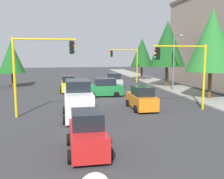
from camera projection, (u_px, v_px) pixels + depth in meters
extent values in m
plane|color=#353538|center=(104.00, 100.00, 26.25)|extent=(120.00, 120.00, 0.00)
cube|color=gray|center=(179.00, 89.00, 33.01)|extent=(80.00, 4.00, 0.15)
cube|color=silver|center=(84.00, 142.00, 13.73)|extent=(2.20, 0.36, 0.01)
cone|color=silver|center=(82.00, 135.00, 15.00)|extent=(0.01, 1.10, 1.10)
cylinder|color=yellow|center=(137.00, 66.00, 40.86)|extent=(0.18, 0.18, 5.33)
cylinder|color=yellow|center=(123.00, 50.00, 40.09)|extent=(0.12, 4.50, 0.12)
cube|color=black|center=(112.00, 54.00, 39.83)|extent=(0.36, 0.32, 0.96)
sphere|color=red|center=(110.00, 52.00, 39.75)|extent=(0.18, 0.18, 0.18)
sphere|color=yellow|center=(110.00, 54.00, 39.79)|extent=(0.18, 0.18, 0.18)
sphere|color=green|center=(110.00, 56.00, 39.84)|extent=(0.18, 0.18, 0.18)
cylinder|color=yellow|center=(15.00, 78.00, 18.63)|extent=(0.18, 0.18, 5.85)
cylinder|color=yellow|center=(45.00, 39.00, 18.64)|extent=(0.12, 4.50, 0.12)
cube|color=black|center=(72.00, 47.00, 19.07)|extent=(0.36, 0.32, 0.96)
sphere|color=red|center=(74.00, 43.00, 19.06)|extent=(0.18, 0.18, 0.18)
sphere|color=yellow|center=(74.00, 47.00, 19.10)|extent=(0.18, 0.18, 0.18)
sphere|color=green|center=(74.00, 52.00, 19.14)|extent=(0.18, 0.18, 0.18)
cylinder|color=yellow|center=(204.00, 77.00, 21.39)|extent=(0.18, 0.18, 5.40)
cylinder|color=yellow|center=(180.00, 46.00, 20.62)|extent=(0.12, 4.50, 0.12)
cube|color=black|center=(157.00, 54.00, 20.36)|extent=(0.36, 0.32, 0.96)
sphere|color=red|center=(155.00, 50.00, 20.28)|extent=(0.18, 0.18, 0.18)
sphere|color=yellow|center=(155.00, 54.00, 20.32)|extent=(0.18, 0.18, 0.18)
sphere|color=green|center=(155.00, 57.00, 20.37)|extent=(0.18, 0.18, 0.18)
cylinder|color=slate|center=(174.00, 63.00, 31.32)|extent=(0.14, 0.14, 7.00)
cylinder|color=slate|center=(178.00, 35.00, 29.97)|extent=(1.80, 0.10, 0.10)
ellipsoid|color=silver|center=(181.00, 36.00, 29.12)|extent=(0.56, 0.28, 0.20)
cylinder|color=brown|center=(210.00, 85.00, 25.99)|extent=(0.36, 0.36, 3.08)
cone|color=#28752D|center=(212.00, 40.00, 25.37)|extent=(4.92, 4.92, 6.15)
cylinder|color=brown|center=(142.00, 73.00, 45.31)|extent=(0.36, 0.36, 2.48)
cone|color=#19511E|center=(142.00, 53.00, 44.81)|extent=(3.97, 3.97, 4.97)
cylinder|color=brown|center=(166.00, 76.00, 35.63)|extent=(0.36, 0.36, 3.07)
cone|color=#19511E|center=(167.00, 44.00, 35.01)|extent=(4.92, 4.92, 6.14)
cylinder|color=brown|center=(13.00, 79.00, 35.76)|extent=(0.36, 0.36, 2.18)
cone|color=#1E6023|center=(12.00, 57.00, 35.33)|extent=(3.49, 3.49, 4.36)
cube|color=white|center=(78.00, 103.00, 18.64)|extent=(4.80, 1.90, 1.85)
cube|color=black|center=(78.00, 85.00, 18.69)|extent=(2.50, 1.67, 0.76)
cylinder|color=black|center=(94.00, 119.00, 17.49)|extent=(0.60, 0.20, 0.60)
cylinder|color=black|center=(64.00, 120.00, 17.12)|extent=(0.60, 0.20, 0.60)
cylinder|color=black|center=(90.00, 109.00, 20.38)|extent=(0.60, 0.20, 0.60)
cylinder|color=black|center=(64.00, 110.00, 20.01)|extent=(0.60, 0.20, 0.60)
cube|color=#1E7238|center=(103.00, 90.00, 28.13)|extent=(1.74, 4.18, 1.05)
cube|color=black|center=(105.00, 82.00, 28.04)|extent=(1.53, 2.17, 0.76)
cylinder|color=black|center=(93.00, 95.00, 27.05)|extent=(0.20, 0.60, 0.60)
cylinder|color=black|center=(91.00, 93.00, 28.86)|extent=(0.20, 0.60, 0.60)
cylinder|color=black|center=(117.00, 95.00, 27.52)|extent=(0.20, 0.60, 0.60)
cylinder|color=black|center=(113.00, 92.00, 29.33)|extent=(0.20, 0.60, 0.60)
cube|color=orange|center=(141.00, 101.00, 21.79)|extent=(4.14, 1.65, 1.05)
cube|color=black|center=(142.00, 91.00, 21.46)|extent=(2.15, 1.45, 0.76)
cylinder|color=black|center=(128.00, 103.00, 22.93)|extent=(0.60, 0.20, 0.60)
cylinder|color=black|center=(147.00, 102.00, 23.25)|extent=(0.60, 0.20, 0.60)
cylinder|color=black|center=(135.00, 109.00, 20.43)|extent=(0.60, 0.20, 0.60)
cylinder|color=black|center=(157.00, 108.00, 20.76)|extent=(0.60, 0.20, 0.60)
cube|color=#B2B5BA|center=(114.00, 82.00, 35.58)|extent=(4.09, 1.73, 1.05)
cube|color=black|center=(114.00, 76.00, 35.25)|extent=(2.13, 1.52, 0.76)
cylinder|color=black|center=(106.00, 84.00, 36.70)|extent=(0.60, 0.20, 0.60)
cylinder|color=black|center=(118.00, 84.00, 37.04)|extent=(0.60, 0.20, 0.60)
cylinder|color=black|center=(109.00, 86.00, 34.23)|extent=(0.60, 0.20, 0.60)
cylinder|color=black|center=(122.00, 86.00, 34.57)|extent=(0.60, 0.20, 0.60)
cube|color=red|center=(87.00, 138.00, 12.26)|extent=(3.67, 1.63, 1.05)
cube|color=black|center=(87.00, 119.00, 12.31)|extent=(1.91, 1.43, 0.76)
cylinder|color=black|center=(110.00, 154.00, 11.36)|extent=(0.60, 0.20, 0.60)
cylinder|color=black|center=(70.00, 157.00, 11.05)|extent=(0.60, 0.20, 0.60)
cylinder|color=black|center=(102.00, 137.00, 13.58)|extent=(0.60, 0.20, 0.60)
cylinder|color=black|center=(69.00, 139.00, 13.26)|extent=(0.60, 0.20, 0.60)
cube|color=yellow|center=(68.00, 86.00, 31.23)|extent=(3.73, 1.61, 1.05)
cube|color=black|center=(68.00, 79.00, 31.29)|extent=(1.94, 1.42, 0.76)
cylinder|color=black|center=(76.00, 91.00, 30.32)|extent=(0.60, 0.20, 0.60)
cylinder|color=black|center=(61.00, 91.00, 30.01)|extent=(0.60, 0.20, 0.60)
cylinder|color=black|center=(75.00, 88.00, 32.57)|extent=(0.60, 0.20, 0.60)
cylinder|color=black|center=(61.00, 88.00, 32.26)|extent=(0.60, 0.20, 0.60)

